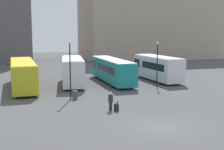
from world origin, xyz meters
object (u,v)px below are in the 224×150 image
object	(u,v)px
lamp_post_1	(157,60)
lamp_post_0	(70,66)
bus_3	(158,67)
bus_2	(112,70)
suitcase	(116,107)
bus_1	(73,70)
trash_bin	(75,95)
traveler	(111,99)
bus_0	(23,73)

from	to	relation	value
lamp_post_1	lamp_post_0	bearing A→B (deg)	-159.61
bus_3	lamp_post_1	distance (m)	4.95
bus_3	lamp_post_0	size ratio (longest dim) A/B	1.70
bus_2	bus_3	distance (m)	6.34
suitcase	lamp_post_0	distance (m)	6.88
bus_1	lamp_post_1	xyz separation A→B (m)	(9.38, -4.22, 1.36)
suitcase	bus_3	bearing A→B (deg)	-60.24
bus_3	trash_bin	xyz separation A→B (m)	(-12.73, -8.39, -1.34)
bus_1	bus_2	size ratio (longest dim) A/B	0.77
traveler	trash_bin	size ratio (longest dim) A/B	1.85
traveler	suitcase	bearing A→B (deg)	-151.06
bus_0	trash_bin	xyz separation A→B (m)	(4.66, -7.60, -1.31)
bus_1	trash_bin	bearing A→B (deg)	179.77
bus_3	bus_1	bearing A→B (deg)	87.10
traveler	lamp_post_0	distance (m)	6.20
bus_0	suitcase	size ratio (longest dim) A/B	13.92
trash_bin	bus_3	bearing A→B (deg)	33.38
bus_0	lamp_post_1	world-z (taller)	lamp_post_1
bus_0	bus_2	size ratio (longest dim) A/B	1.00
bus_0	trash_bin	bearing A→B (deg)	-149.27
lamp_post_0	lamp_post_1	bearing A→B (deg)	20.39
bus_1	bus_3	xyz separation A→B (m)	(11.48, 0.04, -0.03)
bus_1	bus_3	bearing A→B (deg)	-81.49
bus_1	bus_0	bearing A→B (deg)	105.53
bus_0	lamp_post_1	size ratio (longest dim) A/B	2.28
bus_1	lamp_post_1	bearing A→B (deg)	-105.92
trash_bin	lamp_post_0	bearing A→B (deg)	178.44
bus_0	suitcase	xyz separation A→B (m)	(7.12, -13.06, -1.43)
bus_0	bus_3	world-z (taller)	bus_3
bus_0	bus_2	bearing A→B (deg)	-84.93
bus_1	lamp_post_1	world-z (taller)	lamp_post_1
lamp_post_0	trash_bin	distance (m)	2.92
bus_2	trash_bin	world-z (taller)	bus_2
lamp_post_1	trash_bin	distance (m)	11.73
bus_3	suitcase	world-z (taller)	bus_3
bus_3	trash_bin	world-z (taller)	bus_3
bus_0	lamp_post_1	bearing A→B (deg)	-103.60
bus_3	suitcase	bearing A→B (deg)	140.32
traveler	suitcase	xyz separation A→B (m)	(0.41, -0.31, -0.63)
bus_2	trash_bin	distance (m)	10.91
bus_0	lamp_post_0	distance (m)	8.83
traveler	trash_bin	world-z (taller)	traveler
trash_bin	suitcase	bearing A→B (deg)	-65.81
bus_1	trash_bin	size ratio (longest dim) A/B	10.99
bus_2	lamp_post_0	world-z (taller)	lamp_post_0
bus_1	bus_3	size ratio (longest dim) A/B	0.97
bus_0	lamp_post_0	world-z (taller)	lamp_post_0
bus_2	suitcase	distance (m)	14.80
bus_1	trash_bin	distance (m)	8.55
suitcase	lamp_post_0	size ratio (longest dim) A/B	0.15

